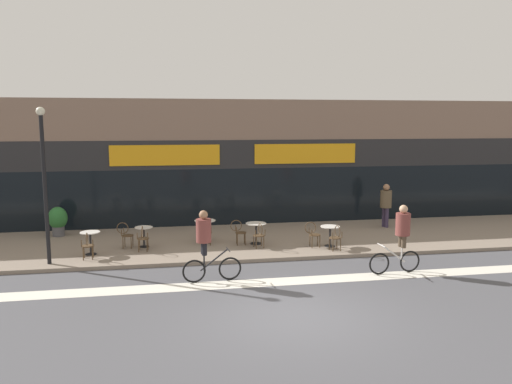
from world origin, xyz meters
name	(u,v)px	position (x,y,z in m)	size (l,w,h in m)	color
ground_plane	(295,316)	(0.00, 0.00, 0.00)	(120.00, 120.00, 0.00)	#4C4C51
sidewalk_slab	(247,241)	(0.00, 7.25, 0.06)	(40.00, 5.50, 0.12)	gray
storefront_facade	(231,161)	(0.00, 11.96, 2.69)	(40.00, 4.06, 5.41)	#7F6656
bike_lane_stripe	(273,282)	(0.00, 2.48, 0.00)	(36.00, 0.70, 0.01)	silver
bistro_table_0	(90,239)	(-5.45, 5.97, 0.66)	(0.64, 0.64, 0.77)	black
bistro_table_1	(144,233)	(-3.76, 6.69, 0.63)	(0.62, 0.62, 0.72)	black
bistro_table_2	(205,226)	(-1.58, 7.21, 0.68)	(0.77, 0.77, 0.78)	black
bistro_table_3	(256,229)	(0.19, 6.45, 0.67)	(0.75, 0.75, 0.76)	black
bistro_table_4	(330,232)	(2.70, 5.66, 0.64)	(0.68, 0.68, 0.72)	black
cafe_chair_0_near	(87,244)	(-5.45, 5.34, 0.64)	(0.42, 0.58, 0.90)	#4C3823
cafe_chair_1_near	(143,237)	(-3.77, 6.06, 0.64)	(0.43, 0.59, 0.90)	#4C3823
cafe_chair_1_side	(125,233)	(-4.39, 6.70, 0.64)	(0.60, 0.45, 0.90)	#4C3823
cafe_chair_2_near	(206,231)	(-1.58, 6.58, 0.64)	(0.42, 0.59, 0.90)	#4C3823
cafe_chair_3_near	(259,234)	(0.20, 5.83, 0.64)	(0.45, 0.60, 0.90)	#4C3823
cafe_chair_3_side	(239,230)	(-0.43, 6.46, 0.64)	(0.58, 0.41, 0.90)	#4C3823
cafe_chair_4_near	(336,236)	(2.71, 5.04, 0.64)	(0.45, 0.60, 0.90)	#4C3823
cafe_chair_4_side	(313,233)	(2.08, 5.66, 0.64)	(0.58, 0.40, 0.90)	#4C3823
planter_pot	(58,220)	(-7.09, 8.99, 0.75)	(0.71, 0.71, 1.14)	#4C4C51
lamp_post	(44,174)	(-6.56, 5.06, 2.92)	(0.26, 0.26, 4.80)	black
cyclist_0	(401,233)	(3.90, 2.70, 1.20)	(1.67, 0.52, 2.06)	black
cyclist_1	(206,241)	(-1.86, 2.84, 1.19)	(1.69, 0.53, 2.05)	black
pedestrian_near_end	(386,202)	(6.01, 8.39, 1.19)	(0.55, 0.55, 1.81)	#382D47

